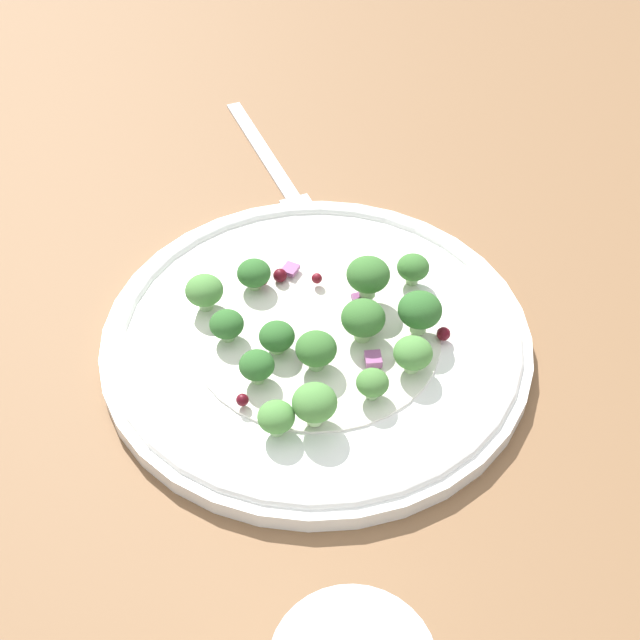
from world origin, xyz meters
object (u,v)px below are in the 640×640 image
object	(u,v)px
plate	(320,339)
broccoli_floret_1	(363,319)
broccoli_floret_2	(368,275)
broccoli_floret_0	(227,325)
fork	(273,166)

from	to	relation	value
plate	broccoli_floret_1	world-z (taller)	broccoli_floret_1
broccoli_floret_2	broccoli_floret_0	bearing A→B (deg)	-123.58
broccoli_floret_2	fork	distance (cm)	18.99
broccoli_floret_0	broccoli_floret_2	world-z (taller)	broccoli_floret_2
plate	broccoli_floret_1	bearing A→B (deg)	28.32
plate	broccoli_floret_2	world-z (taller)	broccoli_floret_2
broccoli_floret_0	fork	xyz separation A→B (cm)	(-10.27, 18.26, -2.42)
broccoli_floret_1	fork	size ratio (longest dim) A/B	0.18
plate	broccoli_floret_0	distance (cm)	6.37
plate	broccoli_floret_1	xyz separation A→B (cm)	(2.49, 1.34, 2.31)
broccoli_floret_1	fork	distance (cm)	22.01
plate	broccoli_floret_0	xyz separation A→B (cm)	(-4.72, -3.86, 1.81)
plate	fork	world-z (taller)	plate
plate	broccoli_floret_0	bearing A→B (deg)	-140.71
plate	broccoli_floret_0	world-z (taller)	broccoli_floret_0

